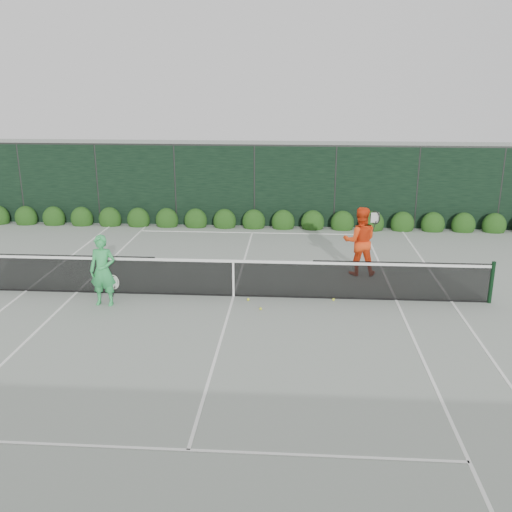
{
  "coord_description": "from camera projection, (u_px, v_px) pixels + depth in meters",
  "views": [
    {
      "loc": [
        1.51,
        -13.59,
        5.28
      ],
      "look_at": [
        0.56,
        0.3,
        1.0
      ],
      "focal_mm": 40.0,
      "sensor_mm": 36.0,
      "label": 1
    }
  ],
  "objects": [
    {
      "name": "player_man",
      "position": [
        360.0,
        241.0,
        16.02
      ],
      "size": [
        0.97,
        0.76,
        1.95
      ],
      "rotation": [
        0.0,
        0.0,
        3.16
      ],
      "color": "#F54114",
      "rests_on": "ground"
    },
    {
      "name": "tennis_balls",
      "position": [
        281.0,
        302.0,
        14.11
      ],
      "size": [
        2.21,
        0.79,
        0.07
      ],
      "color": "yellow",
      "rests_on": "ground"
    },
    {
      "name": "tennis_net",
      "position": [
        232.0,
        277.0,
        14.46
      ],
      "size": [
        12.9,
        0.1,
        1.07
      ],
      "color": "black",
      "rests_on": "ground"
    },
    {
      "name": "hedge_row",
      "position": [
        254.0,
        222.0,
        21.36
      ],
      "size": [
        31.66,
        0.65,
        0.94
      ],
      "color": "black",
      "rests_on": "ground"
    },
    {
      "name": "ground",
      "position": [
        234.0,
        296.0,
        14.61
      ],
      "size": [
        80.0,
        80.0,
        0.0
      ],
      "primitive_type": "plane",
      "color": "gray",
      "rests_on": "ground"
    },
    {
      "name": "court_lines",
      "position": [
        234.0,
        296.0,
        14.61
      ],
      "size": [
        11.03,
        23.83,
        0.01
      ],
      "color": "white",
      "rests_on": "ground"
    },
    {
      "name": "player_woman",
      "position": [
        103.0,
        271.0,
        13.83
      ],
      "size": [
        0.68,
        0.44,
        1.76
      ],
      "rotation": [
        0.0,
        0.0,
        -0.03
      ],
      "color": "green",
      "rests_on": "ground"
    },
    {
      "name": "windscreen_fence",
      "position": [
        219.0,
        275.0,
        11.58
      ],
      "size": [
        32.0,
        21.07,
        3.06
      ],
      "color": "black",
      "rests_on": "ground"
    }
  ]
}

